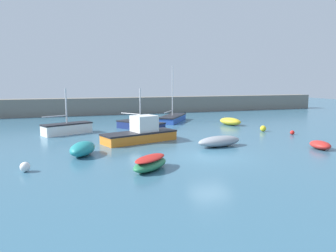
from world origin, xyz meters
TOP-DOWN VIEW (x-y plane):
  - ground_plane at (0.00, 0.00)m, footprint 120.00×120.00m
  - harbor_breakwater at (0.00, 28.86)m, footprint 65.01×2.41m
  - dinghy_near_pier at (8.42, -0.35)m, footprint 1.56×2.11m
  - sailboat_tall_mast at (3.80, 17.62)m, footprint 4.98×6.01m
  - sailboat_twin_hulled at (-1.25, 12.92)m, footprint 4.25×5.20m
  - open_tender_yellow at (8.73, 12.79)m, footprint 2.19×3.03m
  - sailboat_short_mast at (-8.21, 12.23)m, footprint 4.61×3.13m
  - rowboat_blue_near at (2.09, 2.70)m, footprint 3.67×1.81m
  - cabin_cruiser_white at (-2.82, 6.48)m, footprint 6.32×3.69m
  - rowboat_white_midwater at (-7.56, 2.95)m, footprint 2.35×3.05m
  - rowboat_with_red_cover at (-4.40, -1.75)m, footprint 2.85×2.80m
  - mooring_buoy_red at (10.75, 5.35)m, footprint 0.39×0.39m
  - mooring_buoy_white at (-10.73, 0.01)m, footprint 0.53×0.53m
  - mooring_buoy_pink at (-2.03, 17.34)m, footprint 0.49×0.49m
  - mooring_buoy_yellow at (9.43, 7.82)m, footprint 0.56×0.56m

SIDE VIEW (x-z plane):
  - ground_plane at x=0.00m, z-range -0.20..0.00m
  - mooring_buoy_red at x=10.75m, z-range 0.00..0.39m
  - mooring_buoy_pink at x=-2.03m, z-range 0.00..0.49m
  - mooring_buoy_white at x=-10.73m, z-range 0.00..0.53m
  - mooring_buoy_yellow at x=9.43m, z-range 0.00..0.56m
  - dinghy_near_pier at x=8.42m, z-range 0.00..0.57m
  - rowboat_with_red_cover at x=-4.40m, z-range 0.00..0.75m
  - rowboat_blue_near at x=2.09m, z-range 0.00..0.78m
  - open_tender_yellow at x=8.73m, z-range 0.00..0.80m
  - sailboat_tall_mast at x=3.80m, z-range -2.83..3.63m
  - sailboat_twin_hulled at x=-1.25m, z-range -1.60..2.42m
  - rowboat_white_midwater at x=-7.56m, z-range 0.00..0.88m
  - sailboat_short_mast at x=-8.21m, z-range -1.54..2.57m
  - cabin_cruiser_white at x=-2.82m, z-range -0.34..1.70m
  - harbor_breakwater at x=0.00m, z-range 0.00..2.37m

